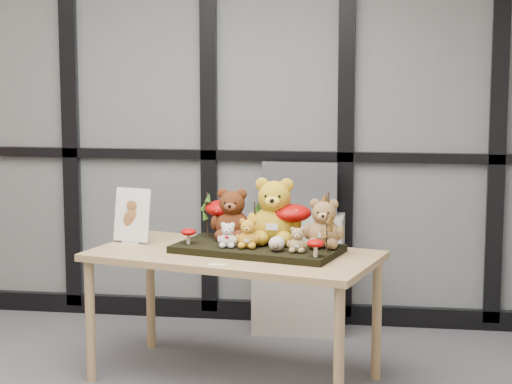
% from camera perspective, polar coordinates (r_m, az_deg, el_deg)
% --- Properties ---
extents(glass_partition, '(4.90, 0.06, 2.78)m').
position_cam_1_polar(glass_partition, '(5.87, -7.25, 5.93)').
color(glass_partition, '#2D383F').
rests_on(glass_partition, floor).
extents(display_table, '(1.57, 1.05, 0.67)m').
position_cam_1_polar(display_table, '(4.71, -1.37, -4.55)').
color(display_table, tan).
rests_on(display_table, floor).
extents(diorama_tray, '(0.90, 0.61, 0.04)m').
position_cam_1_polar(diorama_tray, '(4.70, 0.09, -3.52)').
color(diorama_tray, black).
rests_on(diorama_tray, display_table).
extents(bear_pooh_yellow, '(0.34, 0.32, 0.37)m').
position_cam_1_polar(bear_pooh_yellow, '(4.72, 1.14, -0.95)').
color(bear_pooh_yellow, gold).
rests_on(bear_pooh_yellow, diorama_tray).
extents(bear_brown_medium, '(0.27, 0.25, 0.30)m').
position_cam_1_polar(bear_brown_medium, '(4.83, -1.47, -1.20)').
color(bear_brown_medium, '#4E230F').
rests_on(bear_brown_medium, diorama_tray).
extents(bear_tan_back, '(0.25, 0.23, 0.27)m').
position_cam_1_polar(bear_tan_back, '(4.64, 4.20, -1.77)').
color(bear_tan_back, olive).
rests_on(bear_tan_back, diorama_tray).
extents(bear_small_yellow, '(0.15, 0.14, 0.16)m').
position_cam_1_polar(bear_small_yellow, '(4.62, -0.50, -2.46)').
color(bear_small_yellow, orange).
rests_on(bear_small_yellow, diorama_tray).
extents(bear_white_bow, '(0.13, 0.12, 0.14)m').
position_cam_1_polar(bear_white_bow, '(4.64, -1.74, -2.57)').
color(bear_white_bow, silver).
rests_on(bear_white_bow, diorama_tray).
extents(bear_beige_small, '(0.13, 0.12, 0.14)m').
position_cam_1_polar(bear_beige_small, '(4.53, 2.57, -2.86)').
color(bear_beige_small, '#A58654').
rests_on(bear_beige_small, diorama_tray).
extents(plush_cream_hedgehog, '(0.07, 0.07, 0.08)m').
position_cam_1_polar(plush_cream_hedgehog, '(4.55, 1.29, -3.16)').
color(plush_cream_hedgehog, beige).
rests_on(plush_cream_hedgehog, diorama_tray).
extents(mushroom_back_left, '(0.20, 0.20, 0.22)m').
position_cam_1_polar(mushroom_back_left, '(4.90, -2.00, -1.52)').
color(mushroom_back_left, '#940604').
rests_on(mushroom_back_left, diorama_tray).
extents(mushroom_back_right, '(0.20, 0.20, 0.22)m').
position_cam_1_polar(mushroom_back_right, '(4.73, 2.20, -1.85)').
color(mushroom_back_right, '#940604').
rests_on(mushroom_back_right, diorama_tray).
extents(mushroom_front_left, '(0.08, 0.08, 0.09)m').
position_cam_1_polar(mushroom_front_left, '(4.74, -4.18, -2.68)').
color(mushroom_front_left, '#940604').
rests_on(mushroom_front_left, diorama_tray).
extents(mushroom_front_right, '(0.09, 0.09, 0.09)m').
position_cam_1_polar(mushroom_front_right, '(4.43, 3.69, -3.41)').
color(mushroom_front_right, '#940604').
rests_on(mushroom_front_right, diorama_tray).
extents(sprig_green_far_left, '(0.05, 0.05, 0.24)m').
position_cam_1_polar(sprig_green_far_left, '(4.91, -3.00, -1.41)').
color(sprig_green_far_left, '#153E0E').
rests_on(sprig_green_far_left, diorama_tray).
extents(sprig_green_mid_left, '(0.05, 0.05, 0.22)m').
position_cam_1_polar(sprig_green_mid_left, '(4.91, -1.89, -1.48)').
color(sprig_green_mid_left, '#153E0E').
rests_on(sprig_green_mid_left, diorama_tray).
extents(sprig_dry_far_right, '(0.05, 0.05, 0.28)m').
position_cam_1_polar(sprig_dry_far_right, '(4.63, 4.47, -1.71)').
color(sprig_dry_far_right, brown).
rests_on(sprig_dry_far_right, diorama_tray).
extents(sprig_dry_mid_right, '(0.05, 0.05, 0.19)m').
position_cam_1_polar(sprig_dry_mid_right, '(4.53, 4.38, -2.55)').
color(sprig_dry_mid_right, brown).
rests_on(sprig_dry_mid_right, diorama_tray).
extents(sprig_green_centre, '(0.05, 0.05, 0.20)m').
position_cam_1_polar(sprig_green_centre, '(4.85, -0.09, -1.75)').
color(sprig_green_centre, '#153E0E').
rests_on(sprig_green_centre, diorama_tray).
extents(sign_holder, '(0.21, 0.10, 0.29)m').
position_cam_1_polar(sign_holder, '(4.96, -7.63, -1.58)').
color(sign_holder, silver).
rests_on(sign_holder, display_table).
extents(label_card, '(0.08, 0.03, 0.00)m').
position_cam_1_polar(label_card, '(4.42, -2.40, -4.48)').
color(label_card, white).
rests_on(label_card, display_table).
extents(cabinet, '(0.53, 0.31, 0.71)m').
position_cam_1_polar(cabinet, '(5.63, 2.64, -5.03)').
color(cabinet, '#A49B92').
rests_on(cabinet, floor).
extents(monitor, '(0.45, 0.05, 0.32)m').
position_cam_1_polar(monitor, '(5.55, 2.70, 0.20)').
color(monitor, '#52555A').
rests_on(monitor, cabinet).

